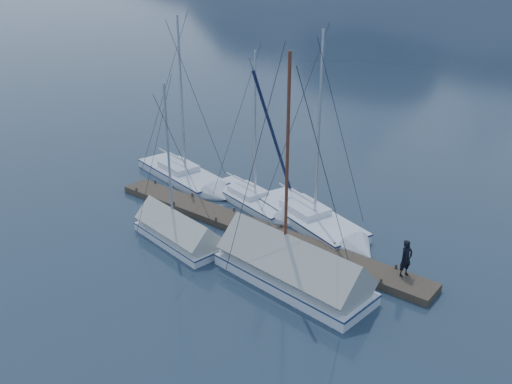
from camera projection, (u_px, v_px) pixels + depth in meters
ground at (229, 249)px, 25.08m from camera, size 1000.00×1000.00×0.00m
dock at (256, 231)px, 26.47m from camera, size 18.00×1.50×0.54m
mooring_posts at (248, 224)px, 26.65m from camera, size 15.12×1.52×0.35m
sailboat_open_left at (191, 180)px, 32.24m from camera, size 8.25×4.01×10.52m
sailboat_open_mid at (261, 205)px, 29.12m from camera, size 7.12×3.57×9.07m
sailboat_open_right at (321, 226)px, 26.77m from camera, size 8.24×4.75×10.51m
sailboat_covered_near at (282, 267)px, 22.66m from camera, size 8.26×3.55×10.46m
sailboat_covered_far at (172, 231)px, 25.84m from camera, size 6.12×2.82×8.29m
person at (406, 258)px, 22.09m from camera, size 0.57×0.69×1.61m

